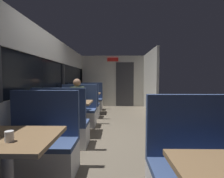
% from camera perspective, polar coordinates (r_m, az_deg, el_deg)
% --- Properties ---
extents(ground_plane, '(3.30, 9.20, 0.02)m').
position_cam_1_polar(ground_plane, '(3.80, -0.46, -16.06)').
color(ground_plane, '#665B4C').
extents(carriage_window_panel_left, '(0.09, 8.48, 2.30)m').
position_cam_1_polar(carriage_window_panel_left, '(3.90, -22.33, 0.97)').
color(carriage_window_panel_left, beige).
rests_on(carriage_window_panel_left, ground_plane).
extents(carriage_end_bulkhead, '(2.90, 0.11, 2.30)m').
position_cam_1_polar(carriage_end_bulkhead, '(7.77, 0.70, 2.61)').
color(carriage_end_bulkhead, beige).
rests_on(carriage_end_bulkhead, ground_plane).
extents(carriage_aisle_panel_right, '(0.08, 2.40, 2.30)m').
position_cam_1_polar(carriage_aisle_panel_right, '(6.72, 12.62, 2.48)').
color(carriage_aisle_panel_right, beige).
rests_on(carriage_aisle_panel_right, ground_plane).
extents(dining_table_near_window, '(0.90, 0.70, 0.74)m').
position_cam_1_polar(dining_table_near_window, '(1.89, -31.89, -16.32)').
color(dining_table_near_window, '#9E9EA3').
rests_on(dining_table_near_window, ground_plane).
extents(bench_near_window_facing_entry, '(0.95, 0.50, 1.10)m').
position_cam_1_polar(bench_near_window_facing_entry, '(2.57, -22.76, -18.07)').
color(bench_near_window_facing_entry, silver).
rests_on(bench_near_window_facing_entry, ground_plane).
extents(dining_table_mid_window, '(0.90, 0.70, 0.74)m').
position_cam_1_polar(dining_table_mid_window, '(3.97, -13.46, -5.60)').
color(dining_table_mid_window, '#9E9EA3').
rests_on(dining_table_mid_window, ground_plane).
extents(bench_mid_window_facing_end, '(0.95, 0.50, 1.10)m').
position_cam_1_polar(bench_mid_window_facing_end, '(3.38, -16.39, -12.66)').
color(bench_mid_window_facing_end, silver).
rests_on(bench_mid_window_facing_end, ground_plane).
extents(bench_mid_window_facing_entry, '(0.95, 0.50, 1.10)m').
position_cam_1_polar(bench_mid_window_facing_entry, '(4.70, -11.28, -8.01)').
color(bench_mid_window_facing_entry, silver).
rests_on(bench_mid_window_facing_entry, ground_plane).
extents(dining_table_far_window, '(0.90, 0.70, 0.74)m').
position_cam_1_polar(dining_table_far_window, '(6.22, -8.18, -2.26)').
color(dining_table_far_window, '#9E9EA3').
rests_on(dining_table_far_window, ground_plane).
extents(bench_far_window_facing_end, '(0.95, 0.50, 1.10)m').
position_cam_1_polar(bench_far_window_facing_end, '(5.58, -9.29, -6.16)').
color(bench_far_window_facing_end, silver).
rests_on(bench_far_window_facing_end, ground_plane).
extents(bench_far_window_facing_entry, '(0.95, 0.50, 1.10)m').
position_cam_1_polar(bench_far_window_facing_entry, '(6.95, -7.25, -4.23)').
color(bench_far_window_facing_entry, silver).
rests_on(bench_far_window_facing_entry, ground_plane).
extents(bench_front_aisle_facing_entry, '(0.95, 0.50, 1.10)m').
position_cam_1_polar(bench_front_aisle_facing_entry, '(2.01, 27.11, -24.57)').
color(bench_front_aisle_facing_entry, silver).
rests_on(bench_front_aisle_facing_entry, ground_plane).
extents(seated_passenger, '(0.47, 0.55, 1.26)m').
position_cam_1_polar(seated_passenger, '(4.59, -11.50, -5.64)').
color(seated_passenger, '#26262D').
rests_on(seated_passenger, ground_plane).
extents(coffee_cup_primary, '(0.07, 0.07, 0.09)m').
position_cam_1_polar(coffee_cup_primary, '(1.69, -31.25, -13.45)').
color(coffee_cup_primary, white).
rests_on(coffee_cup_primary, dining_table_near_window).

